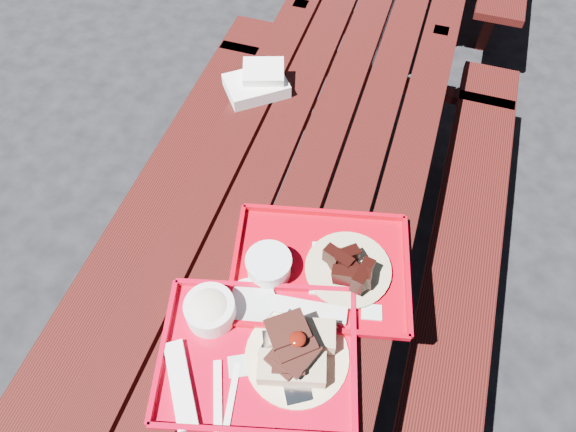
% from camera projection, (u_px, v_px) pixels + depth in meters
% --- Properties ---
extents(ground, '(60.00, 60.00, 0.00)m').
position_uv_depth(ground, '(298.00, 294.00, 2.25)').
color(ground, black).
rests_on(ground, ground).
extents(picnic_table_near, '(1.41, 2.40, 0.75)m').
position_uv_depth(picnic_table_near, '(301.00, 224.00, 1.78)').
color(picnic_table_near, '#3A0C0B').
rests_on(picnic_table_near, ground).
extents(near_tray, '(0.58, 0.50, 0.16)m').
position_uv_depth(near_tray, '(258.00, 342.00, 1.31)').
color(near_tray, '#B80420').
rests_on(near_tray, picnic_table_near).
extents(far_tray, '(0.57, 0.49, 0.08)m').
position_uv_depth(far_tray, '(318.00, 269.00, 1.44)').
color(far_tray, '#B00213').
rests_on(far_tray, picnic_table_near).
extents(white_cloth, '(0.26, 0.25, 0.09)m').
position_uv_depth(white_cloth, '(258.00, 82.00, 1.86)').
color(white_cloth, white).
rests_on(white_cloth, picnic_table_near).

